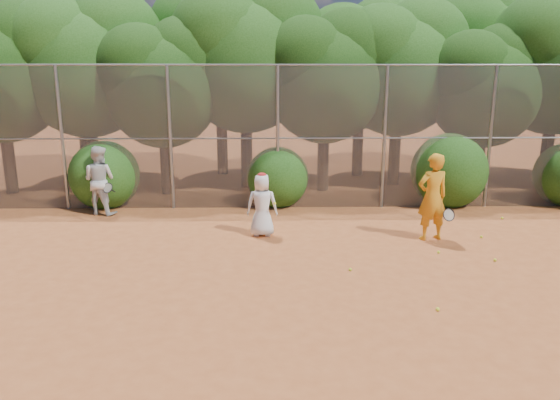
{
  "coord_description": "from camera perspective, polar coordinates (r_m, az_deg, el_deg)",
  "views": [
    {
      "loc": [
        -1.21,
        -9.22,
        4.05
      ],
      "look_at": [
        -1.0,
        2.5,
        1.1
      ],
      "focal_mm": 35.0,
      "sensor_mm": 36.0,
      "label": 1
    }
  ],
  "objects": [
    {
      "name": "tree_7",
      "position": [
        20.12,
        27.18,
        13.29
      ],
      "size": [
        4.77,
        4.14,
        6.53
      ],
      "color": "black",
      "rests_on": "ground"
    },
    {
      "name": "tree_9",
      "position": [
        21.16,
        -20.21,
        14.08
      ],
      "size": [
        4.83,
        4.2,
        6.62
      ],
      "color": "black",
      "rests_on": "ground"
    },
    {
      "name": "ball_2",
      "position": [
        9.71,
        16.16,
        -10.91
      ],
      "size": [
        0.07,
        0.07,
        0.07
      ],
      "primitive_type": "sphere",
      "color": "yellow",
      "rests_on": "ground"
    },
    {
      "name": "player_white",
      "position": [
        15.65,
        -18.36,
        1.97
      ],
      "size": [
        1.09,
        0.96,
        1.89
      ],
      "rotation": [
        0.0,
        0.0,
        2.84
      ],
      "color": "silver",
      "rests_on": "ground"
    },
    {
      "name": "tree_2",
      "position": [
        17.36,
        -12.07,
        12.3
      ],
      "size": [
        3.99,
        3.47,
        5.47
      ],
      "color": "black",
      "rests_on": "ground"
    },
    {
      "name": "player_yellow",
      "position": [
        13.14,
        15.64,
        0.3
      ],
      "size": [
        0.94,
        0.66,
        2.06
      ],
      "rotation": [
        0.0,
        0.0,
        3.39
      ],
      "color": "orange",
      "rests_on": "ground"
    },
    {
      "name": "ball_0",
      "position": [
        12.37,
        21.55,
        -5.85
      ],
      "size": [
        0.07,
        0.07,
        0.07
      ],
      "primitive_type": "sphere",
      "color": "yellow",
      "rests_on": "ground"
    },
    {
      "name": "ball_5",
      "position": [
        15.71,
        22.19,
        -1.75
      ],
      "size": [
        0.07,
        0.07,
        0.07
      ],
      "primitive_type": "sphere",
      "color": "yellow",
      "rests_on": "ground"
    },
    {
      "name": "tree_5",
      "position": [
        18.75,
        12.49,
        13.81
      ],
      "size": [
        4.51,
        3.92,
        6.17
      ],
      "color": "black",
      "rests_on": "ground"
    },
    {
      "name": "tree_6",
      "position": [
        18.54,
        20.78,
        11.44
      ],
      "size": [
        3.86,
        3.36,
        5.29
      ],
      "color": "black",
      "rests_on": "ground"
    },
    {
      "name": "bush_1",
      "position": [
        15.84,
        -0.25,
        2.66
      ],
      "size": [
        1.8,
        1.8,
        1.8
      ],
      "primitive_type": "sphere",
      "color": "#1C4812",
      "rests_on": "ground"
    },
    {
      "name": "ball_1",
      "position": [
        12.47,
        16.24,
        -5.25
      ],
      "size": [
        0.07,
        0.07,
        0.07
      ],
      "primitive_type": "sphere",
      "color": "yellow",
      "rests_on": "ground"
    },
    {
      "name": "tree_4",
      "position": [
        17.54,
        4.86,
        13.13
      ],
      "size": [
        4.19,
        3.64,
        5.73
      ],
      "color": "black",
      "rests_on": "ground"
    },
    {
      "name": "tree_0",
      "position": [
        19.12,
        -27.22,
        12.27
      ],
      "size": [
        4.38,
        3.81,
        6.0
      ],
      "color": "black",
      "rests_on": "ground"
    },
    {
      "name": "tree_12",
      "position": [
        21.89,
        20.44,
        14.49
      ],
      "size": [
        5.02,
        4.37,
        6.88
      ],
      "color": "black",
      "rests_on": "ground"
    },
    {
      "name": "ground",
      "position": [
        10.14,
        6.0,
        -9.5
      ],
      "size": [
        80.0,
        80.0,
        0.0
      ],
      "primitive_type": "plane",
      "color": "#9D4D23",
      "rests_on": "ground"
    },
    {
      "name": "fence_back",
      "position": [
        15.39,
        3.06,
        6.65
      ],
      "size": [
        20.05,
        0.09,
        4.03
      ],
      "color": "gray",
      "rests_on": "ground"
    },
    {
      "name": "tree_11",
      "position": [
        20.13,
        8.58,
        14.31
      ],
      "size": [
        4.64,
        4.03,
        6.35
      ],
      "color": "black",
      "rests_on": "ground"
    },
    {
      "name": "tree_3",
      "position": [
        18.08,
        -3.46,
        15.21
      ],
      "size": [
        4.89,
        4.26,
        6.7
      ],
      "color": "black",
      "rests_on": "ground"
    },
    {
      "name": "player_teen",
      "position": [
        13.01,
        -1.89,
        -0.48
      ],
      "size": [
        0.76,
        0.51,
        1.55
      ],
      "rotation": [
        0.0,
        0.0,
        3.11
      ],
      "color": "white",
      "rests_on": "ground"
    },
    {
      "name": "ball_6",
      "position": [
        13.85,
        20.3,
        -3.63
      ],
      "size": [
        0.07,
        0.07,
        0.07
      ],
      "primitive_type": "sphere",
      "color": "yellow",
      "rests_on": "ground"
    },
    {
      "name": "tree_10",
      "position": [
        20.34,
        -6.13,
        15.69
      ],
      "size": [
        5.15,
        4.48,
        7.06
      ],
      "color": "black",
      "rests_on": "ground"
    },
    {
      "name": "bush_0",
      "position": [
        16.52,
        -17.89,
        2.81
      ],
      "size": [
        2.0,
        2.0,
        2.0
      ],
      "primitive_type": "sphere",
      "color": "#1C4812",
      "rests_on": "ground"
    },
    {
      "name": "tree_1",
      "position": [
        18.66,
        -19.5,
        13.71
      ],
      "size": [
        4.64,
        4.03,
        6.35
      ],
      "color": "black",
      "rests_on": "ground"
    },
    {
      "name": "ball_4",
      "position": [
        11.1,
        7.35,
        -7.22
      ],
      "size": [
        0.07,
        0.07,
        0.07
      ],
      "primitive_type": "sphere",
      "color": "yellow",
      "rests_on": "ground"
    },
    {
      "name": "bush_2",
      "position": [
        16.63,
        17.27,
        3.28
      ],
      "size": [
        2.2,
        2.2,
        2.2
      ],
      "primitive_type": "sphere",
      "color": "#1C4812",
      "rests_on": "ground"
    }
  ]
}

